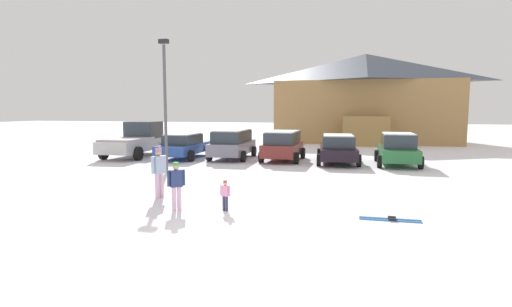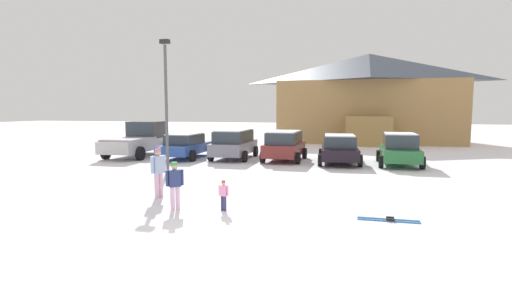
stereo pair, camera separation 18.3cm
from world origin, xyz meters
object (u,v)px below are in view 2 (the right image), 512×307
(parked_black_sedan, at_px, (339,149))
(pair_of_skis, at_px, (389,220))
(parked_blue_hatchback, at_px, (186,145))
(lamp_post, at_px, (166,99))
(skier_adult_in_blue_parka, at_px, (158,170))
(ski_lodge, at_px, (368,97))
(skier_teen_in_navy_coat, at_px, (175,183))
(parked_grey_wagon, at_px, (234,143))
(skier_child_in_pink_snowsuit, at_px, (224,194))
(parked_green_coupe, at_px, (399,149))
(parked_maroon_van, at_px, (284,145))
(pickup_truck, at_px, (139,140))

(parked_black_sedan, bearing_deg, pair_of_skis, -80.26)
(parked_blue_hatchback, relative_size, pair_of_skis, 3.01)
(lamp_post, bearing_deg, skier_adult_in_blue_parka, -65.40)
(ski_lodge, bearing_deg, parked_blue_hatchback, -123.70)
(ski_lodge, bearing_deg, lamp_post, -113.99)
(parked_black_sedan, height_order, skier_teen_in_navy_coat, parked_black_sedan)
(parked_grey_wagon, bearing_deg, parked_blue_hatchback, -170.26)
(pair_of_skis, bearing_deg, skier_child_in_pink_snowsuit, -177.89)
(ski_lodge, relative_size, parked_grey_wagon, 3.48)
(skier_child_in_pink_snowsuit, bearing_deg, skier_adult_in_blue_parka, 157.58)
(ski_lodge, xyz_separation_m, parked_green_coupe, (1.52, -15.90, -3.17))
(lamp_post, bearing_deg, parked_maroon_van, 48.62)
(parked_blue_hatchback, relative_size, lamp_post, 0.78)
(ski_lodge, distance_m, skier_teen_in_navy_coat, 28.34)
(parked_green_coupe, xyz_separation_m, pickup_truck, (-15.48, 0.22, 0.15))
(parked_black_sedan, bearing_deg, parked_blue_hatchback, -179.32)
(parked_maroon_van, distance_m, skier_adult_in_blue_parka, 10.82)
(parked_green_coupe, distance_m, skier_child_in_pink_snowsuit, 12.79)
(pickup_truck, relative_size, lamp_post, 0.96)
(parked_grey_wagon, height_order, skier_child_in_pink_snowsuit, parked_grey_wagon)
(pickup_truck, xyz_separation_m, pair_of_skis, (14.32, -11.49, -0.98))
(ski_lodge, height_order, pair_of_skis, ski_lodge)
(parked_grey_wagon, distance_m, parked_black_sedan, 6.19)
(ski_lodge, xyz_separation_m, skier_adult_in_blue_parka, (-6.86, -26.24, -3.08))
(parked_maroon_van, height_order, lamp_post, lamp_post)
(parked_grey_wagon, relative_size, lamp_post, 0.76)
(skier_adult_in_blue_parka, height_order, skier_teen_in_navy_coat, skier_adult_in_blue_parka)
(parked_maroon_van, bearing_deg, parked_black_sedan, -3.94)
(parked_maroon_van, bearing_deg, skier_child_in_pink_snowsuit, -87.65)
(parked_maroon_van, height_order, skier_teen_in_navy_coat, parked_maroon_van)
(parked_maroon_van, bearing_deg, skier_adult_in_blue_parka, -101.66)
(skier_teen_in_navy_coat, relative_size, skier_child_in_pink_snowsuit, 1.58)
(parked_black_sedan, distance_m, pickup_truck, 12.38)
(parked_blue_hatchback, bearing_deg, parked_green_coupe, 0.27)
(parked_green_coupe, distance_m, lamp_post, 12.20)
(parked_green_coupe, xyz_separation_m, pair_of_skis, (-1.16, -11.27, -0.83))
(parked_blue_hatchback, xyz_separation_m, skier_adult_in_blue_parka, (3.79, -10.28, 0.17))
(parked_maroon_van, relative_size, skier_teen_in_navy_coat, 2.89)
(parked_black_sedan, distance_m, skier_teen_in_navy_coat, 12.41)
(parked_grey_wagon, xyz_separation_m, pair_of_skis, (8.12, -11.71, -0.91))
(skier_adult_in_blue_parka, distance_m, lamp_post, 6.37)
(pickup_truck, height_order, skier_teen_in_navy_coat, pickup_truck)
(ski_lodge, xyz_separation_m, parked_blue_hatchback, (-10.64, -15.96, -3.25))
(parked_maroon_van, relative_size, skier_child_in_pink_snowsuit, 4.55)
(parked_maroon_van, relative_size, pickup_truck, 0.69)
(parked_blue_hatchback, bearing_deg, skier_child_in_pink_snowsuit, -60.44)
(skier_child_in_pink_snowsuit, bearing_deg, parked_blue_hatchback, 119.56)
(ski_lodge, distance_m, parked_maroon_van, 16.61)
(skier_child_in_pink_snowsuit, bearing_deg, skier_teen_in_navy_coat, -169.70)
(parked_grey_wagon, xyz_separation_m, parked_black_sedan, (6.17, -0.39, -0.13))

